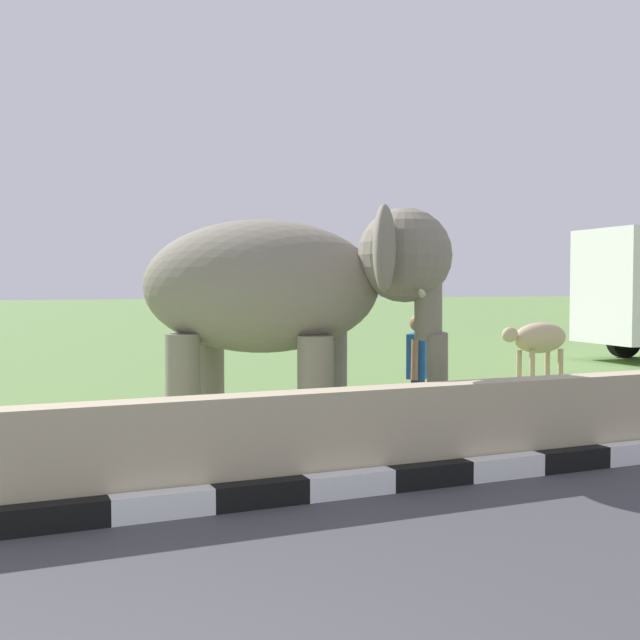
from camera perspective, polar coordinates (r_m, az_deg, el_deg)
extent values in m
cube|color=black|center=(7.08, -18.57, -13.29)|extent=(0.90, 0.20, 0.24)
cube|color=white|center=(7.21, -11.24, -12.93)|extent=(0.90, 0.20, 0.24)
cube|color=black|center=(7.44, -4.29, -12.39)|extent=(0.90, 0.20, 0.24)
cube|color=white|center=(7.77, 2.12, -11.73)|extent=(0.90, 0.20, 0.24)
cube|color=black|center=(8.19, 7.92, -11.01)|extent=(0.90, 0.20, 0.24)
cube|color=white|center=(8.68, 13.09, -10.28)|extent=(0.90, 0.20, 0.24)
cube|color=black|center=(9.23, 17.64, -9.56)|extent=(0.90, 0.20, 0.24)
cube|color=white|center=(9.84, 21.65, -8.87)|extent=(0.90, 0.20, 0.24)
cube|color=tan|center=(7.66, -4.33, -9.03)|extent=(28.00, 0.36, 1.00)
cylinder|color=gray|center=(10.48, 0.75, -4.72)|extent=(0.44, 0.44, 1.42)
cylinder|color=gray|center=(9.61, -0.32, -5.39)|extent=(0.44, 0.44, 1.42)
cylinder|color=gray|center=(10.94, -8.03, -4.44)|extent=(0.44, 0.44, 1.42)
cylinder|color=gray|center=(10.11, -9.81, -5.03)|extent=(0.44, 0.44, 1.42)
ellipsoid|color=gray|center=(10.17, -4.46, 2.43)|extent=(3.45, 3.11, 1.70)
sphere|color=gray|center=(9.80, 6.10, 4.65)|extent=(1.16, 1.16, 1.16)
ellipsoid|color=#D84C8C|center=(9.78, 7.80, 5.53)|extent=(0.67, 0.73, 0.44)
ellipsoid|color=gray|center=(10.59, 5.77, 4.77)|extent=(0.72, 0.87, 1.00)
ellipsoid|color=gray|center=(9.05, 4.65, 5.15)|extent=(0.72, 0.87, 1.00)
cylinder|color=gray|center=(9.77, 7.77, 1.43)|extent=(0.54, 0.56, 0.98)
cylinder|color=gray|center=(9.81, 8.42, -3.26)|extent=(0.44, 0.47, 0.83)
cone|color=beige|center=(10.05, 7.57, 2.03)|extent=(0.44, 0.54, 0.22)
cone|color=beige|center=(9.49, 7.30, 2.00)|extent=(0.44, 0.54, 0.22)
cylinder|color=navy|center=(10.62, 7.12, -6.28)|extent=(0.15, 0.15, 0.82)
cylinder|color=navy|center=(10.43, 6.94, -6.45)|extent=(0.15, 0.15, 0.82)
cube|color=#1E59B2|center=(10.44, 7.05, -2.57)|extent=(0.44, 0.46, 0.58)
cylinder|color=#9E7251|center=(10.70, 7.28, -2.60)|extent=(0.16, 0.17, 0.53)
cylinder|color=#9E7251|center=(10.19, 6.81, -2.85)|extent=(0.16, 0.16, 0.53)
sphere|color=#9E7251|center=(10.41, 7.06, -0.21)|extent=(0.23, 0.23, 0.23)
cylinder|color=black|center=(23.83, 20.97, -1.32)|extent=(1.02, 0.39, 1.00)
cylinder|color=tan|center=(17.28, 14.97, -3.22)|extent=(0.12, 0.12, 0.65)
cylinder|color=tan|center=(17.52, 14.09, -3.14)|extent=(0.12, 0.12, 0.65)
cylinder|color=tan|center=(17.96, 16.87, -3.03)|extent=(0.12, 0.12, 0.65)
cylinder|color=tan|center=(18.19, 16.00, -2.95)|extent=(0.12, 0.12, 0.65)
ellipsoid|color=tan|center=(17.69, 15.52, -1.24)|extent=(1.58, 0.86, 0.66)
ellipsoid|color=tan|center=(16.99, 13.47, -1.03)|extent=(0.44, 0.33, 0.32)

